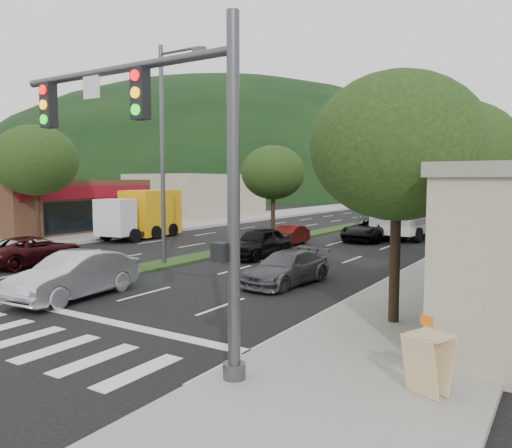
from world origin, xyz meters
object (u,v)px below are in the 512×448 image
Objects in this scene: car_queue_a at (258,243)px; car_queue_b at (287,268)px; streetlight_mid at (362,162)px; car_queue_e at (391,223)px; tree_r_d at (508,163)px; box_truck at (144,215)px; car_queue_c at (288,236)px; tree_med_near at (273,173)px; car_queue_f at (402,219)px; streetlight_near at (166,144)px; tree_r_b at (457,153)px; sedan_silver at (75,275)px; a_frame_sign at (428,358)px; traffic_signal at (168,145)px; tree_l_a at (36,160)px; tree_med_far at (397,170)px; tree_r_c at (486,165)px; car_queue_d at (370,230)px; motorhome at (419,208)px; suv_maroon at (33,250)px; tree_r_a at (398,147)px.

car_queue_a is 6.66m from car_queue_b.
car_queue_e is at bearing -51.95° from streetlight_mid.
streetlight_mid is at bearing 165.73° from tree_r_d.
tree_r_d reaches higher than box_truck.
streetlight_mid reaches higher than car_queue_e.
car_queue_c is (1.29, -15.72, -4.97)m from streetlight_mid.
car_queue_b is (-5.10, -22.72, -4.55)m from tree_r_d.
car_queue_f is (3.95, 14.61, -3.69)m from tree_med_near.
tree_r_b is at bearing 18.73° from streetlight_near.
sedan_silver is at bearing -125.63° from car_queue_b.
a_frame_sign is (9.96, -32.86, 0.07)m from car_queue_f.
traffic_signal is 24.43m from tree_l_a.
tree_med_near is 1.63× the size of car_queue_c.
car_queue_e is at bearing 98.58° from traffic_signal.
tree_med_far is 1.37× the size of car_queue_f.
tree_med_near is at bearing -135.00° from tree_r_d.
tree_r_c is at bearing 90.00° from tree_r_b.
traffic_signal is 35.66m from streetlight_mid.
tree_med_far is at bearing 96.21° from car_queue_a.
tree_r_b reaches higher than sedan_silver.
tree_med_near reaches higher than car_queue_b.
streetlight_near is 2.22× the size of car_queue_e.
traffic_signal is at bearing -78.16° from car_queue_d.
tree_r_b reaches higher than tree_r_c.
car_queue_a is 0.45× the size of motorhome.
a_frame_sign is (13.91, -44.25, -4.20)m from tree_med_far.
streetlight_mid is (0.00, 25.00, 0.00)m from streetlight_near.
car_queue_f reaches higher than car_queue_d.
tree_r_d is at bearing 23.93° from car_queue_e.
tree_med_far is 12.78m from car_queue_f.
tree_r_d is at bearing -127.61° from suv_maroon.
tree_r_a is at bearing -90.00° from tree_r_b.
tree_r_b is 12.56m from car_queue_c.
tree_r_d is at bearing 90.00° from tree_r_c.
car_queue_e is 0.88× the size of car_queue_f.
motorhome is (4.89, 24.95, 1.22)m from sedan_silver.
a_frame_sign is at bearing -21.21° from tree_l_a.
sedan_silver is at bearing -98.92° from car_queue_f.
streetlight_mid is at bearing 119.32° from tree_r_b.
a_frame_sign is at bearing -67.60° from streetlight_mid.
tree_med_far is 1.60× the size of car_queue_b.
tree_r_c is 10.01m from tree_r_d.
streetlight_near is 2.30× the size of car_queue_b.
car_queue_b is 0.63× the size of box_truck.
car_queue_d is (-4.17, 23.82, -3.91)m from traffic_signal.
streetlight_near is (0.21, -36.00, 0.58)m from tree_med_far.
streetlight_mid reaches higher than a_frame_sign.
car_queue_d is at bearing 41.42° from tree_med_near.
a_frame_sign is at bearing 14.79° from traffic_signal.
car_queue_e is 0.45× the size of motorhome.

